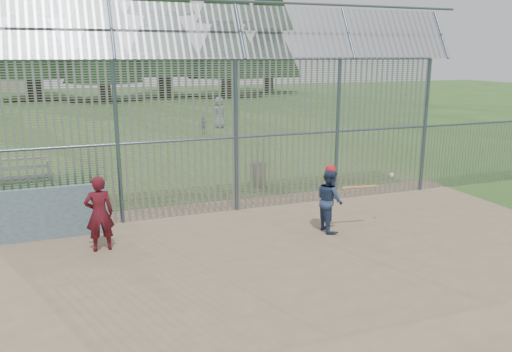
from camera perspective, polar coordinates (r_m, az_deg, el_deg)
name	(u,v)px	position (r m, az deg, el deg)	size (l,w,h in m)	color
ground	(290,258)	(10.46, 3.86, -9.39)	(120.00, 120.00, 0.00)	#2D511E
dirt_infield	(300,267)	(10.04, 5.04, -10.37)	(14.00, 10.00, 0.02)	#756047
dugout_wall	(51,213)	(12.18, -22.37, -3.95)	(2.50, 0.12, 1.20)	#38566B
batter	(330,200)	(11.87, 8.41, -2.75)	(0.73, 0.57, 1.50)	navy
onlooker	(99,214)	(11.04, -17.47, -4.12)	(0.60, 0.39, 1.63)	maroon
bg_kid_standing	(219,113)	(28.79, -4.22, 7.22)	(0.87, 0.56, 1.77)	slate
bg_kid_seated	(203,125)	(26.58, -6.02, 5.79)	(0.58, 0.24, 0.98)	slate
batting_gear	(339,174)	(11.77, 9.50, 0.19)	(1.68, 0.42, 0.60)	red
trash_can	(258,174)	(15.95, 0.21, 0.20)	(0.56, 0.56, 0.82)	#989BA1
bleacher	(3,170)	(18.34, -26.99, 0.57)	(3.00, 0.95, 0.72)	slate
backstop_fence	(300,121)	(13.61, 5.09, 6.30)	(20.09, 0.81, 5.30)	#47566B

